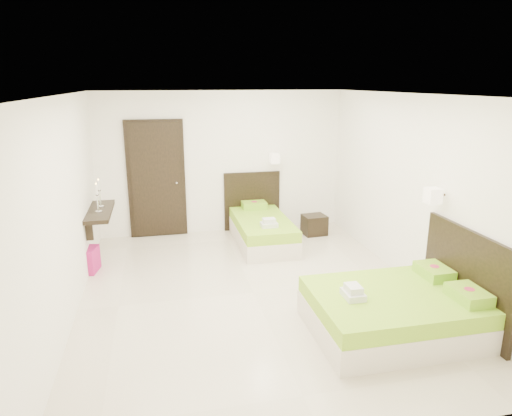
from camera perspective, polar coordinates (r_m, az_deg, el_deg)
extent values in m
plane|color=beige|center=(6.26, -0.31, -10.53)|extent=(5.50, 5.50, 0.00)
cube|color=beige|center=(8.00, 0.78, -3.49)|extent=(0.89, 1.78, 0.28)
cube|color=#79B71D|center=(7.92, 0.78, -1.91)|extent=(0.88, 1.76, 0.18)
cube|color=black|center=(8.68, -0.50, 0.90)|extent=(1.07, 0.05, 1.11)
cube|color=#82BD22|center=(8.50, -0.24, 0.38)|extent=(0.44, 0.30, 0.12)
cylinder|color=#C72E51|center=(8.49, -0.24, 0.80)|extent=(0.11, 0.11, 0.00)
cube|color=silver|center=(7.43, 1.64, -2.10)|extent=(0.27, 0.20, 0.07)
cube|color=silver|center=(7.41, 1.65, -1.58)|extent=(0.20, 0.15, 0.07)
cube|color=beige|center=(8.45, 2.33, 6.20)|extent=(0.16, 0.16, 0.18)
cylinder|color=#2D2116|center=(8.53, 2.19, 6.28)|extent=(0.03, 0.16, 0.03)
cube|color=beige|center=(5.54, 16.71, -13.23)|extent=(1.83, 1.37, 0.29)
cube|color=#79B71D|center=(5.43, 16.90, -11.03)|extent=(1.81, 1.36, 0.18)
cube|color=black|center=(5.82, 24.77, -7.97)|extent=(0.05, 1.56, 1.14)
cube|color=#82BD22|center=(5.49, 25.04, -9.79)|extent=(0.31, 0.46, 0.13)
cylinder|color=#C72E51|center=(5.46, 25.12, -9.16)|extent=(0.11, 0.11, 0.00)
cube|color=#82BD22|center=(5.96, 21.36, -7.38)|extent=(0.31, 0.46, 0.13)
cylinder|color=#C72E51|center=(5.93, 21.42, -6.79)|extent=(0.11, 0.11, 0.00)
cube|color=silver|center=(5.16, 12.04, -10.54)|extent=(0.20, 0.27, 0.07)
cube|color=silver|center=(5.13, 12.08, -9.81)|extent=(0.15, 0.21, 0.07)
cube|color=beige|center=(5.92, 21.25, 1.46)|extent=(0.16, 0.16, 0.18)
cylinder|color=#2D2116|center=(5.96, 21.89, 1.49)|extent=(0.16, 0.03, 0.03)
cube|color=black|center=(8.54, 7.29, -2.09)|extent=(0.44, 0.40, 0.36)
cube|color=#A2155C|center=(7.30, -20.66, -6.08)|extent=(0.43, 0.43, 0.37)
cube|color=black|center=(8.38, -12.33, 3.48)|extent=(1.02, 0.06, 2.14)
cube|color=black|center=(8.35, -12.33, 3.43)|extent=(0.88, 0.04, 2.06)
cylinder|color=silver|center=(8.33, -9.90, 3.18)|extent=(0.03, 0.10, 0.03)
cube|color=black|center=(7.41, -18.92, -0.42)|extent=(0.35, 1.20, 0.06)
cube|color=black|center=(7.04, -20.12, -2.63)|extent=(0.10, 0.04, 0.30)
cube|color=black|center=(7.89, -19.32, -0.63)|extent=(0.10, 0.04, 0.30)
cylinder|color=silver|center=(7.26, -19.07, -0.43)|extent=(0.10, 0.10, 0.02)
cylinder|color=silver|center=(7.23, -19.15, 0.48)|extent=(0.02, 0.02, 0.22)
cone|color=silver|center=(7.20, -19.25, 1.48)|extent=(0.07, 0.07, 0.04)
cylinder|color=white|center=(7.17, -19.31, 2.22)|extent=(0.02, 0.02, 0.15)
sphere|color=#FFB23F|center=(7.16, -19.38, 2.89)|extent=(0.02, 0.02, 0.02)
cylinder|color=silver|center=(7.54, -18.83, 0.18)|extent=(0.10, 0.10, 0.02)
cylinder|color=silver|center=(7.51, -18.91, 1.06)|extent=(0.02, 0.02, 0.22)
cone|color=silver|center=(7.49, -19.00, 2.03)|extent=(0.07, 0.07, 0.04)
cylinder|color=white|center=(7.47, -19.06, 2.73)|extent=(0.02, 0.02, 0.15)
sphere|color=#FFB23F|center=(7.45, -19.12, 3.39)|extent=(0.02, 0.02, 0.02)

